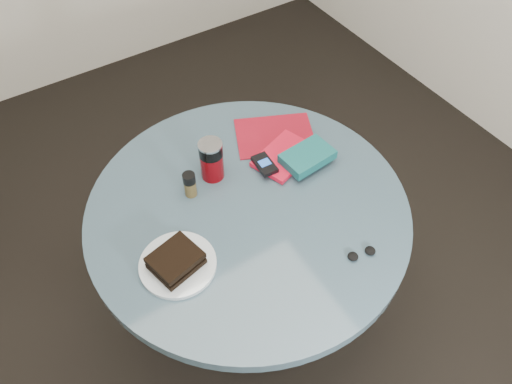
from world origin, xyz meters
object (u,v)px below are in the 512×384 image
soda_can (212,160)px  pepper_grinder (190,184)px  table (248,237)px  sandwich (176,260)px  magazine (275,135)px  red_book (284,156)px  headphones (362,254)px  plate (178,264)px  novel (307,157)px  mp3_player (265,164)px

soda_can → pepper_grinder: 0.11m
table → sandwich: bearing=-164.6°
magazine → red_book: size_ratio=1.32×
headphones → pepper_grinder: bearing=123.0°
table → pepper_grinder: 0.28m
plate → novel: 0.55m
mp3_player → soda_can: bearing=154.3°
table → novel: size_ratio=6.04×
soda_can → plate: bearing=-135.7°
pepper_grinder → headphones: 0.55m
plate → headphones: bearing=-28.9°
table → soda_can: bearing=98.8°
table → red_book: bearing=27.1°
table → mp3_player: mp3_player is taller
pepper_grinder → mp3_player: size_ratio=0.94×
novel → magazine: bearing=89.1°
soda_can → novel: soda_can is taller
pepper_grinder → red_book: bearing=-5.4°
novel → table: bearing=-175.1°
magazine → red_book: 0.11m
soda_can → magazine: size_ratio=0.53×
novel → headphones: 0.38m
sandwich → headphones: size_ratio=1.68×
table → plate: 0.33m
plate → soda_can: bearing=44.3°
sandwich → magazine: (0.53, 0.29, -0.03)m
mp3_player → plate: bearing=-157.0°
soda_can → pepper_grinder: size_ratio=1.57×
magazine → headphones: headphones is taller
pepper_grinder → novel: 0.39m
magazine → novel: 0.17m
sandwich → pepper_grinder: (0.16, 0.22, 0.01)m
red_book → novel: size_ratio=1.22×
table → mp3_player: size_ratio=10.41×
table → pepper_grinder: (-0.12, 0.14, 0.21)m
table → headphones: headphones is taller
table → magazine: bearing=41.1°
pepper_grinder → red_book: (0.33, -0.03, -0.03)m
pepper_grinder → red_book: pepper_grinder is taller
mp3_player → sandwich: bearing=-156.7°
headphones → mp3_player: bearing=97.0°
soda_can → headphones: size_ratio=1.57×
plate → headphones: headphones is taller
plate → headphones: (0.46, -0.25, 0.00)m
novel → plate: bearing=-172.4°
plate → magazine: plate is taller
pepper_grinder → soda_can: bearing=18.6°
mp3_player → headphones: bearing=-83.0°
table → novel: bearing=9.8°
sandwich → red_book: (0.49, 0.18, -0.02)m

